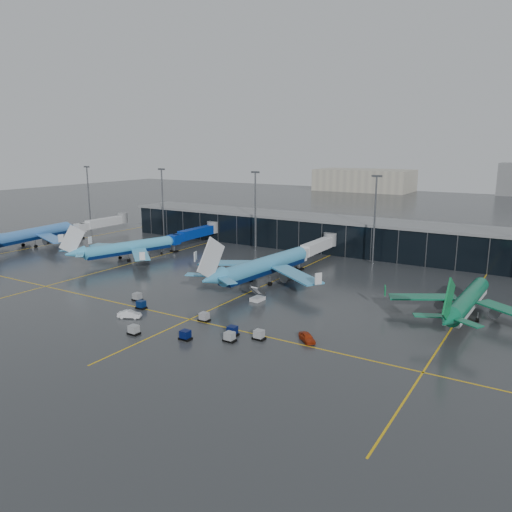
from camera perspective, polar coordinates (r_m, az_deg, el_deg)
The scene contains 13 objects.
ground at distance 117.07m, azimuth -6.74°, elevation -4.21°, with size 600.00×600.00×0.00m, color #282B2D.
terminal_pier at distance 167.56m, azimuth 6.46°, elevation 2.77°, with size 142.00×17.00×10.70m.
jet_bridges at distance 170.09m, azimuth -7.08°, elevation 2.60°, with size 94.00×27.50×7.20m.
flood_masts at distance 153.47m, azimuth 6.31°, elevation 5.05°, with size 203.00×0.50×25.50m.
taxi_lines at distance 119.89m, azimuth 0.18°, elevation -3.72°, with size 220.00×120.00×0.02m.
airliner_klm_west at distance 185.66m, azimuth -24.18°, elevation 3.04°, with size 37.20×42.37×13.02m, color #407FD2, non-canonical shape.
airliner_arkefly at distance 153.65m, azimuth -14.32°, elevation 1.74°, with size 33.38×38.01×11.68m, color #40A2D4, non-canonical shape.
airliner_klm_near at distance 123.95m, azimuth 1.07°, elevation 0.05°, with size 38.79×44.17×13.58m, color #3C94C7, non-canonical shape.
airliner_aer_lingus at distance 107.20m, azimuth 23.09°, elevation -3.63°, with size 31.80×36.22×11.13m, color #0B6241, non-canonical shape.
baggage_carts at distance 96.15m, azimuth -7.81°, elevation -7.52°, with size 36.95×16.64×1.70m.
mobile_airstair at distance 110.44m, azimuth 0.18°, elevation -4.74°, with size 2.40×3.33×3.45m.
service_van_red at distance 88.66m, azimuth 5.85°, elevation -9.23°, with size 1.81×4.49×1.53m, color #9B280B.
service_van_white at distance 102.79m, azimuth -14.26°, elevation -6.47°, with size 1.61×4.63×1.52m, color silver.
Camera 1 is at (70.10, -87.58, 33.48)m, focal length 35.00 mm.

